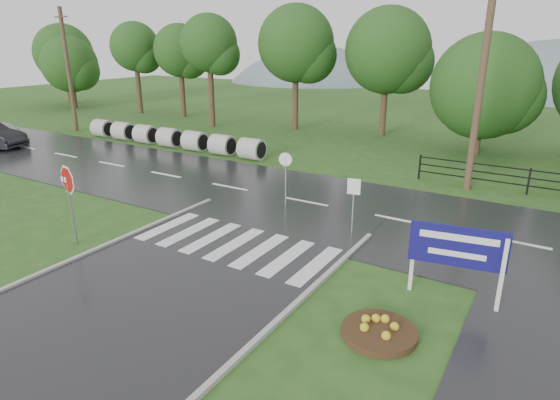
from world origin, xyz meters
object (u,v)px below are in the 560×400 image
Objects in this scene: culvert_pipes at (170,137)px; stop_sign at (68,187)px; estate_billboard at (457,250)px; car_white at (6,142)px.

stop_sign reaches higher than culvert_pipes.
stop_sign reaches higher than estate_billboard.
car_white is (-29.66, 5.16, -1.43)m from estate_billboard.
stop_sign is 0.73× the size of car_white.
stop_sign is (7.91, -12.64, 1.38)m from culvert_pipes.
culvert_pipes is 3.54× the size of car_white.
estate_billboard is 0.60× the size of car_white.
car_white is at bearing 170.12° from estate_billboard.
stop_sign is at bearing -166.29° from estate_billboard.
estate_billboard is at bearing -26.92° from culvert_pipes.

